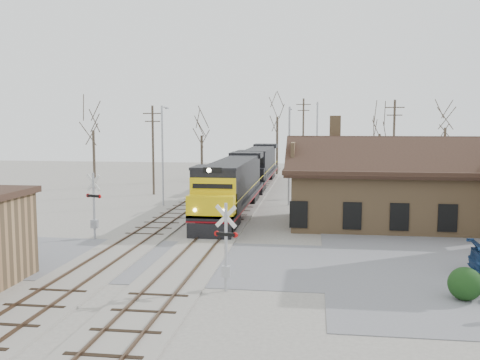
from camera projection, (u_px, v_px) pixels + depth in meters
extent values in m
plane|color=#A19B91|center=(191.00, 261.00, 28.52)|extent=(140.00, 140.00, 0.00)
cube|color=slate|center=(191.00, 261.00, 28.51)|extent=(60.00, 9.00, 0.03)
cube|color=#A19B91|center=(233.00, 213.00, 43.28)|extent=(3.40, 90.00, 0.12)
cube|color=#473323|center=(224.00, 212.00, 43.37)|extent=(0.08, 90.00, 0.14)
cube|color=#473323|center=(241.00, 212.00, 43.17)|extent=(0.08, 90.00, 0.14)
cube|color=#A19B91|center=(179.00, 212.00, 43.90)|extent=(3.40, 90.00, 0.12)
cube|color=#473323|center=(170.00, 211.00, 43.98)|extent=(0.08, 90.00, 0.14)
cube|color=#473323|center=(187.00, 211.00, 43.79)|extent=(0.08, 90.00, 0.14)
cube|color=#93714C|center=(391.00, 198.00, 38.49)|extent=(14.00, 8.00, 4.00)
cube|color=black|center=(392.00, 169.00, 38.27)|extent=(15.20, 9.20, 0.30)
cube|color=black|center=(397.00, 157.00, 35.89)|extent=(15.00, 4.71, 2.66)
cube|color=black|center=(388.00, 153.00, 40.42)|extent=(15.00, 4.71, 2.66)
cube|color=#93714C|center=(335.00, 130.00, 40.00)|extent=(0.80, 0.80, 2.20)
cube|color=black|center=(219.00, 221.00, 37.06)|extent=(2.52, 4.03, 1.01)
cube|color=black|center=(244.00, 196.00, 49.96)|extent=(2.52, 4.03, 1.01)
cube|color=black|center=(233.00, 197.00, 43.42)|extent=(3.02, 20.16, 0.35)
cube|color=maroon|center=(233.00, 200.00, 43.45)|extent=(3.04, 20.16, 0.12)
cube|color=black|center=(235.00, 176.00, 44.50)|extent=(2.62, 14.62, 2.82)
cube|color=black|center=(217.00, 189.00, 35.91)|extent=(3.02, 2.82, 2.82)
cube|color=#E0BD0B|center=(212.00, 206.00, 34.31)|extent=(3.02, 1.81, 1.41)
cube|color=black|center=(209.00, 232.00, 33.48)|extent=(2.82, 0.25, 1.01)
cylinder|color=#FFF2CC|center=(209.00, 170.00, 33.15)|extent=(0.28, 0.10, 0.28)
cube|color=black|center=(253.00, 186.00, 57.41)|extent=(2.52, 4.03, 1.01)
cube|color=black|center=(264.00, 175.00, 70.31)|extent=(2.52, 4.03, 1.01)
cube|color=black|center=(259.00, 173.00, 63.77)|extent=(3.02, 20.16, 0.35)
cube|color=maroon|center=(259.00, 175.00, 63.80)|extent=(3.04, 20.16, 0.12)
cube|color=black|center=(260.00, 160.00, 64.85)|extent=(2.62, 14.62, 2.82)
cube|color=black|center=(252.00, 165.00, 56.26)|extent=(3.02, 2.82, 2.82)
cube|color=black|center=(250.00, 175.00, 54.66)|extent=(3.02, 1.81, 1.41)
cube|color=black|center=(249.00, 191.00, 53.83)|extent=(2.82, 0.25, 1.01)
cylinder|color=#A5A8AD|center=(226.00, 247.00, 23.30)|extent=(0.14, 0.14, 3.91)
cube|color=silver|center=(226.00, 216.00, 23.15)|extent=(1.00, 0.30, 1.02)
cube|color=silver|center=(226.00, 216.00, 23.15)|extent=(1.00, 0.30, 1.02)
cube|color=black|center=(226.00, 234.00, 23.23)|extent=(0.89, 0.37, 0.15)
cylinder|color=#B20C0C|center=(217.00, 233.00, 23.40)|extent=(0.25, 0.14, 0.23)
cylinder|color=#B20C0C|center=(235.00, 235.00, 23.07)|extent=(0.25, 0.14, 0.23)
cube|color=#A5A8AD|center=(226.00, 271.00, 23.41)|extent=(0.39, 0.29, 0.49)
cylinder|color=#A5A8AD|center=(94.00, 206.00, 33.90)|extent=(0.15, 0.15, 4.24)
cube|color=silver|center=(93.00, 183.00, 33.74)|extent=(1.06, 0.41, 1.11)
cube|color=silver|center=(93.00, 183.00, 33.74)|extent=(1.06, 0.41, 1.11)
cube|color=black|center=(94.00, 196.00, 33.83)|extent=(0.95, 0.46, 0.16)
cylinder|color=#B20C0C|center=(99.00, 196.00, 33.62)|extent=(0.27, 0.16, 0.25)
cylinder|color=#B20C0C|center=(88.00, 195.00, 34.05)|extent=(0.27, 0.16, 0.25)
cube|color=#A5A8AD|center=(95.00, 224.00, 34.03)|extent=(0.42, 0.32, 0.53)
sphere|color=black|center=(465.00, 284.00, 22.21)|extent=(1.40, 1.40, 1.40)
cylinder|color=#A5A8AD|center=(163.00, 156.00, 47.36)|extent=(0.18, 0.18, 8.87)
cylinder|color=#A5A8AD|center=(165.00, 107.00, 47.79)|extent=(0.12, 1.80, 0.12)
cube|color=#A5A8AD|center=(167.00, 108.00, 48.59)|extent=(0.25, 0.50, 0.12)
cylinder|color=#A5A8AD|center=(289.00, 157.00, 47.37)|extent=(0.18, 0.18, 8.78)
cylinder|color=#A5A8AD|center=(290.00, 108.00, 47.80)|extent=(0.12, 1.80, 0.12)
cube|color=#A5A8AD|center=(290.00, 109.00, 48.60)|extent=(0.25, 0.50, 0.12)
cylinder|color=#A5A8AD|center=(317.00, 146.00, 58.93)|extent=(0.18, 0.18, 9.65)
cylinder|color=#A5A8AD|center=(317.00, 103.00, 59.31)|extent=(0.12, 1.80, 0.12)
cube|color=#A5A8AD|center=(317.00, 104.00, 60.11)|extent=(0.25, 0.50, 0.12)
cylinder|color=#382D23|center=(153.00, 150.00, 54.70)|extent=(0.24, 0.24, 9.11)
cube|color=#382D23|center=(152.00, 113.00, 54.30)|extent=(2.00, 0.10, 0.10)
cube|color=#382D23|center=(153.00, 121.00, 54.39)|extent=(1.60, 0.10, 0.10)
cylinder|color=#382D23|center=(303.00, 138.00, 72.33)|extent=(0.24, 0.24, 10.63)
cube|color=#382D23|center=(304.00, 104.00, 71.85)|extent=(2.00, 0.10, 0.10)
cube|color=#382D23|center=(303.00, 110.00, 71.93)|extent=(1.60, 0.10, 0.10)
cylinder|color=#382D23|center=(394.00, 147.00, 56.18)|extent=(0.24, 0.24, 9.77)
cube|color=#382D23|center=(395.00, 107.00, 55.74)|extent=(2.00, 0.10, 0.10)
cube|color=#382D23|center=(395.00, 115.00, 55.83)|extent=(1.60, 0.10, 0.10)
cylinder|color=#382D23|center=(94.00, 159.00, 60.23)|extent=(0.32, 0.32, 6.53)
cylinder|color=#382D23|center=(202.00, 158.00, 68.29)|extent=(0.32, 0.32, 5.77)
cylinder|color=#382D23|center=(277.00, 146.00, 75.61)|extent=(0.32, 0.32, 8.21)
cylinder|color=#382D23|center=(379.00, 157.00, 67.93)|extent=(0.32, 0.32, 5.98)
cylinder|color=#382D23|center=(444.00, 155.00, 65.15)|extent=(0.32, 0.32, 6.79)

